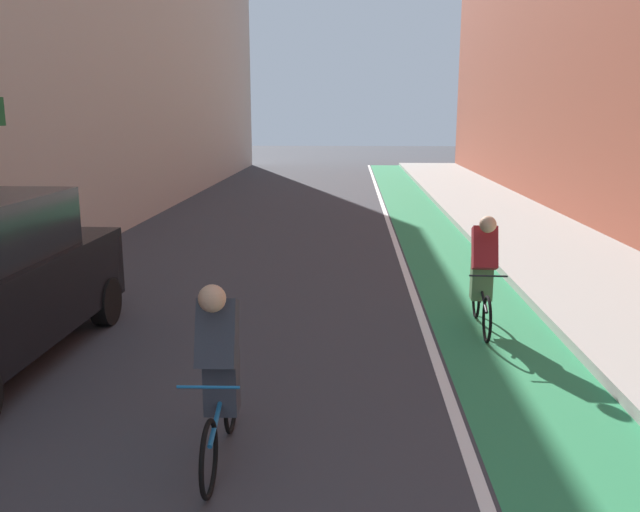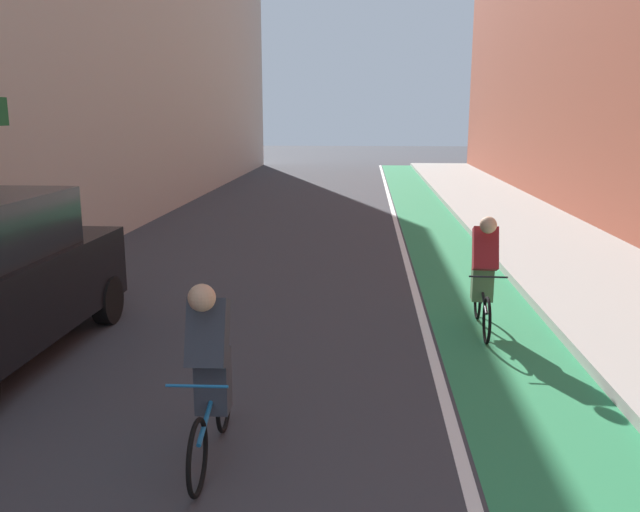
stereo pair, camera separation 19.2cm
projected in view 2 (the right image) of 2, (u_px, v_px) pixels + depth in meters
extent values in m
plane|color=#38383D|center=(301.00, 239.00, 15.46)|extent=(90.42, 90.42, 0.00)
cube|color=#2D8451|center=(431.00, 226.00, 17.20)|extent=(1.60, 41.10, 0.00)
cube|color=white|center=(397.00, 226.00, 17.26)|extent=(0.12, 41.10, 0.00)
cube|color=#A8A59E|center=(524.00, 224.00, 17.02)|extent=(3.14, 41.10, 0.14)
cylinder|color=black|center=(107.00, 300.00, 9.18)|extent=(0.23, 0.66, 0.66)
torus|color=black|center=(197.00, 457.00, 5.04)|extent=(0.05, 0.60, 0.60)
torus|color=black|center=(224.00, 399.00, 6.06)|extent=(0.05, 0.60, 0.60)
cylinder|color=#1966A5|center=(211.00, 401.00, 5.51)|extent=(0.06, 0.96, 0.33)
cylinder|color=#1966A5|center=(215.00, 384.00, 5.67)|extent=(0.04, 0.12, 0.55)
cylinder|color=#1966A5|center=(197.00, 386.00, 5.00)|extent=(0.48, 0.03, 0.02)
cube|color=#333842|center=(213.00, 380.00, 5.58)|extent=(0.28, 0.25, 0.56)
cube|color=#333842|center=(208.00, 333.00, 5.35)|extent=(0.33, 0.40, 0.60)
sphere|color=tan|center=(202.00, 298.00, 5.13)|extent=(0.22, 0.22, 0.22)
cube|color=beige|center=(211.00, 326.00, 5.47)|extent=(0.26, 0.28, 0.39)
torus|color=black|center=(487.00, 320.00, 8.36)|extent=(0.07, 0.61, 0.61)
torus|color=black|center=(478.00, 298.00, 9.38)|extent=(0.07, 0.61, 0.61)
cylinder|color=black|center=(483.00, 293.00, 8.83)|extent=(0.09, 0.96, 0.33)
cylinder|color=black|center=(481.00, 284.00, 8.99)|extent=(0.04, 0.12, 0.55)
cylinder|color=black|center=(488.00, 277.00, 8.32)|extent=(0.48, 0.05, 0.02)
cube|color=#4C7247|center=(482.00, 280.00, 8.90)|extent=(0.29, 0.25, 0.56)
cube|color=maroon|center=(485.00, 249.00, 8.67)|extent=(0.34, 0.41, 0.60)
sphere|color=tan|center=(488.00, 225.00, 8.45)|extent=(0.22, 0.22, 0.22)
cube|color=tan|center=(484.00, 245.00, 8.79)|extent=(0.27, 0.29, 0.39)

